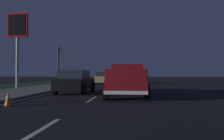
{
  "coord_description": "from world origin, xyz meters",
  "views": [
    {
      "loc": [
        -0.99,
        -2.17,
        1.31
      ],
      "look_at": [
        11.38,
        -0.91,
        1.51
      ],
      "focal_mm": 35.6,
      "sensor_mm": 36.0,
      "label": 1
    }
  ],
  "objects_px": {
    "gas_price_sign": "(17,32)",
    "bare_tree_far": "(58,63)",
    "sedan_black": "(75,81)",
    "sedan_tan": "(104,78)",
    "traffic_cone_near": "(8,99)",
    "pickup_truck": "(127,79)"
  },
  "relations": [
    {
      "from": "pickup_truck",
      "to": "gas_price_sign",
      "type": "xyz_separation_m",
      "value": [
        6.0,
        9.98,
        4.08
      ]
    },
    {
      "from": "sedan_tan",
      "to": "sedan_black",
      "type": "distance_m",
      "value": 12.95
    },
    {
      "from": "pickup_truck",
      "to": "sedan_tan",
      "type": "distance_m",
      "value": 15.28
    },
    {
      "from": "pickup_truck",
      "to": "sedan_tan",
      "type": "relative_size",
      "value": 1.23
    },
    {
      "from": "sedan_black",
      "to": "traffic_cone_near",
      "type": "height_order",
      "value": "sedan_black"
    },
    {
      "from": "sedan_black",
      "to": "traffic_cone_near",
      "type": "distance_m",
      "value": 6.35
    },
    {
      "from": "sedan_black",
      "to": "traffic_cone_near",
      "type": "bearing_deg",
      "value": 170.16
    },
    {
      "from": "gas_price_sign",
      "to": "traffic_cone_near",
      "type": "relative_size",
      "value": 11.63
    },
    {
      "from": "sedan_tan",
      "to": "sedan_black",
      "type": "bearing_deg",
      "value": 179.2
    },
    {
      "from": "traffic_cone_near",
      "to": "gas_price_sign",
      "type": "bearing_deg",
      "value": 27.39
    },
    {
      "from": "sedan_black",
      "to": "gas_price_sign",
      "type": "distance_m",
      "value": 8.71
    },
    {
      "from": "sedan_black",
      "to": "traffic_cone_near",
      "type": "relative_size",
      "value": 7.59
    },
    {
      "from": "gas_price_sign",
      "to": "bare_tree_far",
      "type": "xyz_separation_m",
      "value": [
        14.16,
        1.19,
        -2.19
      ]
    },
    {
      "from": "sedan_tan",
      "to": "traffic_cone_near",
      "type": "bearing_deg",
      "value": 176.23
    },
    {
      "from": "pickup_truck",
      "to": "bare_tree_far",
      "type": "xyz_separation_m",
      "value": [
        20.16,
        11.17,
        1.89
      ]
    },
    {
      "from": "bare_tree_far",
      "to": "sedan_tan",
      "type": "bearing_deg",
      "value": -124.03
    },
    {
      "from": "bare_tree_far",
      "to": "traffic_cone_near",
      "type": "xyz_separation_m",
      "value": [
        -24.45,
        -6.52,
        -2.59
      ]
    },
    {
      "from": "pickup_truck",
      "to": "sedan_tan",
      "type": "bearing_deg",
      "value": 12.8
    },
    {
      "from": "pickup_truck",
      "to": "sedan_black",
      "type": "bearing_deg",
      "value": 61.33
    },
    {
      "from": "pickup_truck",
      "to": "bare_tree_far",
      "type": "relative_size",
      "value": 0.98
    },
    {
      "from": "pickup_truck",
      "to": "gas_price_sign",
      "type": "relative_size",
      "value": 0.81
    },
    {
      "from": "sedan_black",
      "to": "bare_tree_far",
      "type": "distance_m",
      "value": 19.85
    }
  ]
}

